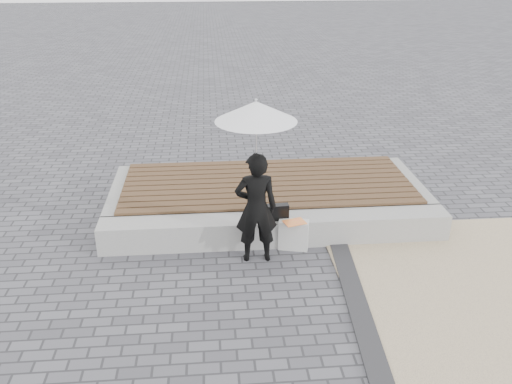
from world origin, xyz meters
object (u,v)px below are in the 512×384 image
canvas_tote (294,235)px  seating_ledge (276,229)px  parasol (256,111)px  handbag (277,212)px  woman (256,208)px

canvas_tote → seating_ledge: bearing=150.0°
seating_ledge → parasol: 1.96m
handbag → canvas_tote: (0.22, -0.13, -0.30)m
parasol → seating_ledge: bearing=54.1°
handbag → parasol: bearing=-136.1°
seating_ledge → handbag: handbag is taller
canvas_tote → parasol: bearing=-142.6°
woman → handbag: bearing=-133.1°
handbag → woman: bearing=-136.1°
seating_ledge → woman: bearing=-125.9°
seating_ledge → canvas_tote: size_ratio=11.46×
parasol → handbag: (0.33, 0.36, -1.56)m
woman → canvas_tote: (0.55, 0.23, -0.55)m
seating_ledge → handbag: bearing=-89.8°
seating_ledge → handbag: (0.00, -0.09, 0.31)m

